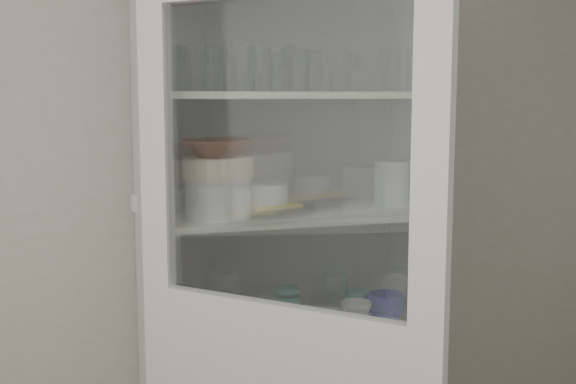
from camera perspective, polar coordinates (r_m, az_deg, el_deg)
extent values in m
cube|color=#A9A294|center=(2.63, -5.60, -0.04)|extent=(3.60, 0.02, 2.60)
cube|color=#BBBBB9|center=(2.42, -11.16, -6.87)|extent=(0.03, 0.45, 2.10)
cube|color=#BBBBB9|center=(2.68, 10.01, -5.39)|extent=(0.03, 0.45, 2.10)
cube|color=gray|center=(2.70, -1.29, -5.18)|extent=(1.00, 0.03, 2.10)
cube|color=beige|center=(2.55, 0.10, -10.64)|extent=(0.94, 0.42, 0.02)
cube|color=beige|center=(2.45, 0.10, -1.73)|extent=(0.94, 0.42, 0.02)
cube|color=beige|center=(2.42, 0.10, 7.65)|extent=(0.94, 0.42, 0.02)
cube|color=#BBBBB9|center=(2.09, -10.33, 3.43)|extent=(0.09, 0.09, 0.80)
cube|color=#BBBBB9|center=(1.70, 11.32, 2.47)|extent=(0.09, 0.09, 0.80)
cube|color=silver|center=(1.86, -0.63, 3.05)|extent=(0.51, 0.53, 0.78)
cylinder|color=silver|center=(2.20, -8.84, 9.58)|extent=(0.07, 0.07, 0.13)
cylinder|color=silver|center=(2.25, -3.46, 9.72)|extent=(0.08, 0.08, 0.14)
cylinder|color=silver|center=(2.24, -5.90, 9.88)|extent=(0.10, 0.10, 0.16)
cylinder|color=silver|center=(2.27, -2.23, 9.81)|extent=(0.09, 0.09, 0.15)
cylinder|color=silver|center=(2.29, 0.93, 9.53)|extent=(0.07, 0.07, 0.13)
cylinder|color=silver|center=(2.38, 4.16, 9.58)|extent=(0.09, 0.09, 0.14)
cylinder|color=silver|center=(2.47, 10.11, 9.40)|extent=(0.08, 0.08, 0.14)
cylinder|color=silver|center=(2.34, -9.25, 9.60)|extent=(0.09, 0.09, 0.14)
cylinder|color=silver|center=(2.33, -8.51, 9.56)|extent=(0.08, 0.08, 0.14)
cylinder|color=silver|center=(2.43, -0.67, 9.37)|extent=(0.08, 0.08, 0.12)
cylinder|color=silver|center=(2.32, -5.53, -0.46)|extent=(0.21, 0.21, 0.13)
cylinder|color=silver|center=(2.52, -9.88, -0.70)|extent=(0.22, 0.22, 0.06)
cylinder|color=beige|center=(2.31, -5.56, 1.95)|extent=(0.28, 0.28, 0.07)
imported|color=brown|center=(2.30, -5.58, 3.51)|extent=(0.23, 0.23, 0.06)
cylinder|color=silver|center=(2.43, -1.74, -1.34)|extent=(0.40, 0.40, 0.02)
cube|color=yellow|center=(2.43, -1.74, -0.97)|extent=(0.22, 0.22, 0.01)
cylinder|color=silver|center=(2.42, -1.75, -0.07)|extent=(0.19, 0.19, 0.06)
cylinder|color=silver|center=(2.58, 8.19, 0.70)|extent=(0.12, 0.12, 0.16)
imported|color=#212896|center=(2.57, 7.75, -9.06)|extent=(0.14, 0.14, 0.10)
imported|color=#236674|center=(2.66, 5.56, -8.69)|extent=(0.10, 0.10, 0.09)
imported|color=silver|center=(2.49, 5.41, -9.69)|extent=(0.11, 0.11, 0.10)
cylinder|color=#236674|center=(2.55, -0.11, -9.23)|extent=(0.09, 0.09, 0.09)
ellipsoid|color=#236674|center=(2.54, -0.11, -8.00)|extent=(0.09, 0.09, 0.02)
cylinder|color=#B1B1B1|center=(2.44, -0.56, -10.63)|extent=(0.11, 0.11, 0.04)
cylinder|color=silver|center=(2.51, -9.48, -9.23)|extent=(0.14, 0.14, 0.13)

